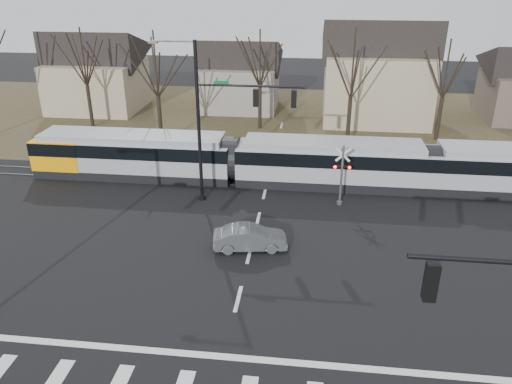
# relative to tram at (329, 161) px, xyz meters

# --- Properties ---
(ground) EXTENTS (140.00, 140.00, 0.00)m
(ground) POSITION_rel_tram_xyz_m (-4.29, -16.00, -1.75)
(ground) COLOR black
(grass_verge) EXTENTS (140.00, 28.00, 0.01)m
(grass_verge) POSITION_rel_tram_xyz_m (-4.29, 16.00, -1.74)
(grass_verge) COLOR #38331E
(grass_verge) RESTS_ON ground
(stop_line) EXTENTS (28.00, 0.35, 0.01)m
(stop_line) POSITION_rel_tram_xyz_m (-4.29, -17.80, -1.74)
(stop_line) COLOR silver
(stop_line) RESTS_ON ground
(lane_dashes) EXTENTS (0.18, 30.00, 0.01)m
(lane_dashes) POSITION_rel_tram_xyz_m (-4.29, -0.00, -1.74)
(lane_dashes) COLOR silver
(lane_dashes) RESTS_ON ground
(rail_pair) EXTENTS (90.00, 1.52, 0.06)m
(rail_pair) POSITION_rel_tram_xyz_m (-4.29, -0.20, -1.72)
(rail_pair) COLOR #59595E
(rail_pair) RESTS_ON ground
(tram) EXTENTS (42.27, 3.14, 3.20)m
(tram) POSITION_rel_tram_xyz_m (0.00, 0.00, 0.00)
(tram) COLOR gray
(tram) RESTS_ON ground
(sedan) EXTENTS (2.67, 4.43, 1.31)m
(sedan) POSITION_rel_tram_xyz_m (-4.33, -9.42, -1.09)
(sedan) COLOR #4D5054
(sedan) RESTS_ON ground
(signal_pole_far) EXTENTS (9.28, 0.44, 10.20)m
(signal_pole_far) POSITION_rel_tram_xyz_m (-6.70, -3.50, 3.95)
(signal_pole_far) COLOR black
(signal_pole_far) RESTS_ON ground
(rail_crossing_signal) EXTENTS (1.08, 0.36, 4.00)m
(rail_crossing_signal) POSITION_rel_tram_xyz_m (0.71, -3.21, 0.14)
(rail_crossing_signal) COLOR #59595B
(rail_crossing_signal) RESTS_ON ground
(tree_row) EXTENTS (59.20, 7.20, 10.00)m
(tree_row) POSITION_rel_tram_xyz_m (-2.29, 10.00, 3.25)
(tree_row) COLOR black
(tree_row) RESTS_ON ground
(house_a) EXTENTS (9.72, 8.64, 8.60)m
(house_a) POSITION_rel_tram_xyz_m (-24.29, 18.00, 2.72)
(house_a) COLOR #9C9071
(house_a) RESTS_ON ground
(house_b) EXTENTS (8.64, 7.56, 7.65)m
(house_b) POSITION_rel_tram_xyz_m (-9.29, 20.00, 2.22)
(house_b) COLOR gray
(house_b) RESTS_ON ground
(house_c) EXTENTS (10.80, 8.64, 10.10)m
(house_c) POSITION_rel_tram_xyz_m (4.71, 17.00, 3.49)
(house_c) COLOR #9C9071
(house_c) RESTS_ON ground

